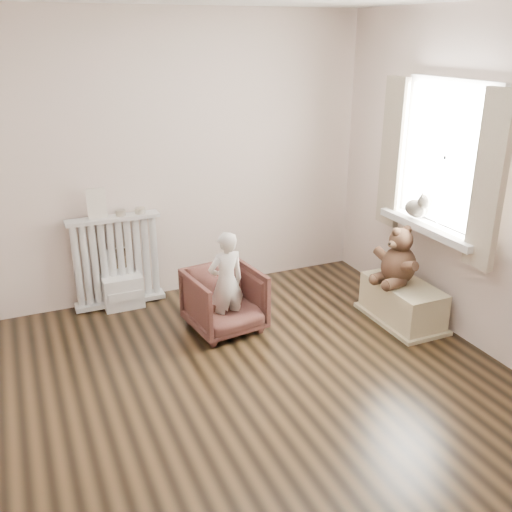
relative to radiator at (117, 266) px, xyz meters
name	(u,v)px	position (x,y,z in m)	size (l,w,h in m)	color
floor	(262,381)	(0.70, -1.68, -0.39)	(3.60, 3.60, 0.01)	black
back_wall	(182,159)	(0.70, 0.12, 0.91)	(3.60, 0.02, 2.60)	silver
front_wall	(457,337)	(0.70, -3.48, 0.91)	(3.60, 0.02, 2.60)	silver
right_wall	(476,184)	(2.50, -1.68, 0.91)	(0.02, 3.60, 2.60)	silver
window	(448,157)	(2.46, -1.38, 1.06)	(0.03, 0.90, 1.10)	white
window_sill	(430,227)	(2.37, -1.38, 0.48)	(0.22, 1.10, 0.06)	silver
curtain_left	(489,182)	(2.35, -1.95, 1.00)	(0.06, 0.26, 1.30)	#B6AA91
curtain_right	(392,153)	(2.35, -0.81, 1.00)	(0.06, 0.26, 1.30)	#B6AA91
radiator	(117,266)	(0.00, 0.00, 0.00)	(0.82, 0.16, 0.87)	silver
paper_doll	(97,203)	(-0.12, 0.00, 0.61)	(0.16, 0.01, 0.27)	beige
tin_a	(121,213)	(0.07, 0.00, 0.50)	(0.09, 0.09, 0.05)	#A59E8C
tin_b	(140,211)	(0.25, 0.00, 0.50)	(0.09, 0.09, 0.05)	#A59E8C
toy_vanity	(121,279)	(0.02, -0.03, -0.11)	(0.35, 0.25, 0.56)	silver
armchair	(225,301)	(0.73, -0.83, -0.12)	(0.57, 0.59, 0.54)	#4F2A24
child	(226,282)	(0.73, -0.88, 0.07)	(0.32, 0.21, 0.88)	silver
toy_bench	(403,300)	(2.22, -1.31, -0.19)	(0.40, 0.75, 0.35)	beige
teddy_bear	(400,248)	(2.18, -1.25, 0.28)	(0.41, 0.32, 0.50)	#382317
plush_cat	(417,207)	(2.36, -1.19, 0.61)	(0.17, 0.28, 0.23)	#6C655A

